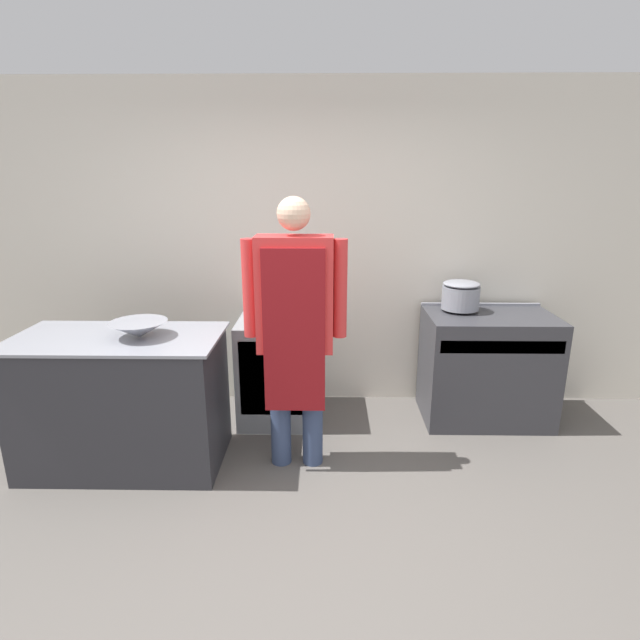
# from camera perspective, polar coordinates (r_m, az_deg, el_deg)

# --- Properties ---
(ground_plane) EXTENTS (14.00, 14.00, 0.00)m
(ground_plane) POSITION_cam_1_polar(r_m,az_deg,el_deg) (2.87, -2.50, -26.67)
(ground_plane) COLOR #5B5651
(wall_back) EXTENTS (8.00, 0.05, 2.70)m
(wall_back) POSITION_cam_1_polar(r_m,az_deg,el_deg) (4.25, -1.06, 8.11)
(wall_back) COLOR silver
(wall_back) RESTS_ON ground_plane
(prep_counter) EXTENTS (1.38, 0.72, 0.93)m
(prep_counter) POSITION_cam_1_polar(r_m,az_deg,el_deg) (3.72, -21.57, -8.56)
(prep_counter) COLOR #2D2D33
(prep_counter) RESTS_ON ground_plane
(stove) EXTENTS (1.00, 0.64, 0.91)m
(stove) POSITION_cam_1_polar(r_m,az_deg,el_deg) (4.30, 18.48, -5.13)
(stove) COLOR #38383D
(stove) RESTS_ON ground_plane
(fridge_unit) EXTENTS (0.57, 0.68, 0.85)m
(fridge_unit) POSITION_cam_1_polar(r_m,az_deg,el_deg) (4.14, -5.08, -5.46)
(fridge_unit) COLOR #93999E
(fridge_unit) RESTS_ON ground_plane
(person_cook) EXTENTS (0.67, 0.24, 1.83)m
(person_cook) POSITION_cam_1_polar(r_m,az_deg,el_deg) (3.24, -2.87, 0.10)
(person_cook) COLOR #38476B
(person_cook) RESTS_ON ground_plane
(mixing_bowl) EXTENTS (0.37, 0.37, 0.11)m
(mixing_bowl) POSITION_cam_1_polar(r_m,az_deg,el_deg) (3.48, -19.99, -1.00)
(mixing_bowl) COLOR gray
(mixing_bowl) RESTS_ON prep_counter
(stock_pot) EXTENTS (0.30, 0.30, 0.23)m
(stock_pot) POSITION_cam_1_polar(r_m,az_deg,el_deg) (4.18, 15.79, 2.80)
(stock_pot) COLOR gray
(stock_pot) RESTS_ON stove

